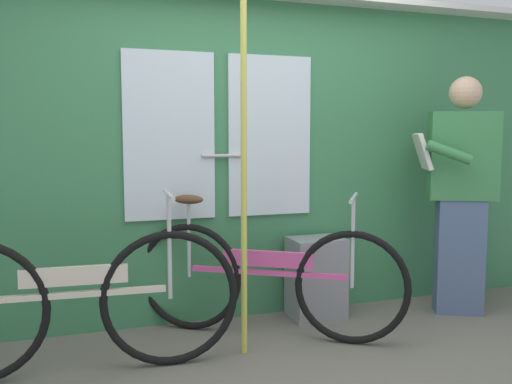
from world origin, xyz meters
The scene contains 7 objects.
ground_plane centered at (0.00, 0.00, -0.02)m, with size 6.43×3.82×0.04m, color #666056.
train_door_wall centered at (-0.01, 1.10, 1.16)m, with size 5.43×0.28×2.23m.
bicycle_near_door centered at (-0.02, 0.65, 0.38)m, with size 1.50×1.00×0.91m.
bicycle_leaning_behind centered at (-1.18, 0.44, 0.40)m, with size 1.76×0.44×0.97m.
passenger_reading_newspaper centered at (1.44, 0.66, 0.89)m, with size 0.63×0.57×1.68m.
trash_bin_by_wall centered at (0.44, 0.89, 0.28)m, with size 0.37×0.28×0.56m, color gray.
handrail_pole centered at (-0.24, 0.44, 1.09)m, with size 0.04×0.04×2.19m, color #C6C14C.
Camera 1 is at (-1.19, -2.57, 1.28)m, focal length 38.95 mm.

